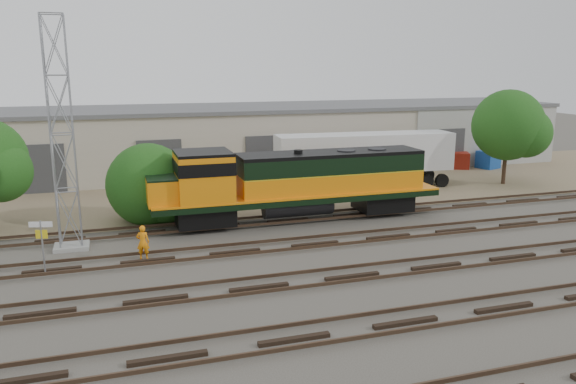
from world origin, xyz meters
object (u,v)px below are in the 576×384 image
object	(u,v)px
worker	(143,242)
signal_tower	(62,139)
locomotive	(293,182)
semi_trailer	(369,154)

from	to	relation	value
worker	signal_tower	bearing A→B (deg)	-25.78
locomotive	worker	xyz separation A→B (m)	(-8.47, -3.98, -1.48)
locomotive	signal_tower	world-z (taller)	signal_tower
signal_tower	semi_trailer	distance (m)	21.39
semi_trailer	signal_tower	bearing A→B (deg)	-153.72
locomotive	semi_trailer	distance (m)	10.44
signal_tower	worker	bearing A→B (deg)	-40.03
worker	semi_trailer	world-z (taller)	semi_trailer
worker	semi_trailer	bearing A→B (deg)	-132.24
signal_tower	semi_trailer	xyz separation A→B (m)	(19.59, 8.11, -2.82)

